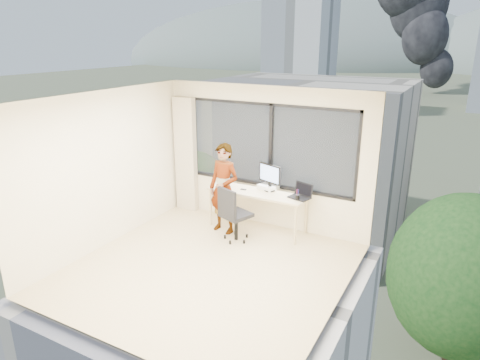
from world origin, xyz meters
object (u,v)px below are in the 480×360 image
Objects in this scene: handbag at (304,189)px; desk at (257,210)px; monitor at (270,177)px; chair at (236,213)px; game_console at (268,187)px; laptop at (300,192)px; person at (224,189)px.

desk is at bearing -179.93° from handbag.
monitor is 1.91× the size of handbag.
game_console is at bearing 92.40° from chair.
game_console is (-0.06, 0.07, -0.21)m from monitor.
chair reaches higher than desk.
chair is 2.69× the size of laptop.
handbag is at bearing 21.70° from game_console.
game_console is at bearing 150.78° from monitor.
person is at bearing -172.03° from handbag.
laptop is at bearing 23.04° from person.
person reaches higher than monitor.
handbag is (0.62, 0.12, -0.15)m from monitor.
laptop is (0.80, 0.02, 0.49)m from desk.
person reaches higher than handbag.
monitor is at bearing 42.45° from person.
desk is 0.76m from person.
person reaches higher than chair.
person is 5.11× the size of game_console.
monitor reaches higher than chair.
desk is at bearing -104.30° from game_console.
desk is 1.78× the size of chair.
monitor reaches higher than handbag.
monitor is (0.30, 0.70, 0.50)m from chair.
handbag is (0.92, 0.83, 0.35)m from chair.
handbag is (0.00, 0.23, -0.01)m from laptop.
laptop is (1.29, 0.38, 0.04)m from person.
person is at bearing -125.47° from monitor.
handbag reaches higher than game_console.
desk is 0.66m from monitor.
desk is 0.60m from chair.
handbag is (1.29, 0.61, 0.03)m from person.
person is (-0.37, 0.22, 0.32)m from chair.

